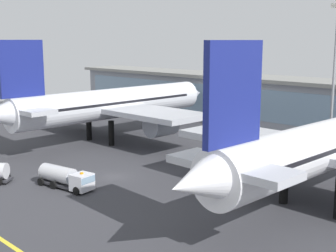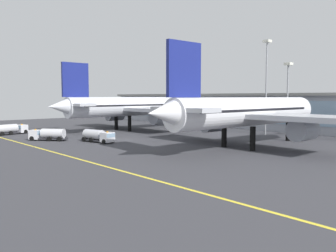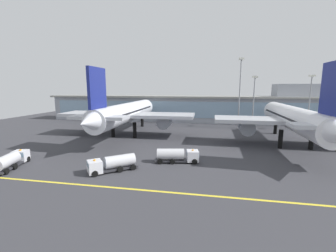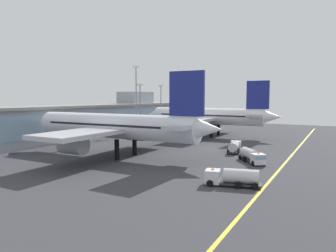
% 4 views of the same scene
% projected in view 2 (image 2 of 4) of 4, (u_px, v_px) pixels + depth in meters
% --- Properties ---
extents(ground_plane, '(189.50, 189.50, 0.00)m').
position_uv_depth(ground_plane, '(128.00, 140.00, 86.64)').
color(ground_plane, '#38383D').
extents(taxiway_centreline_stripe, '(151.60, 0.50, 0.01)m').
position_uv_depth(taxiway_centreline_stripe, '(40.00, 148.00, 72.01)').
color(taxiway_centreline_stripe, yellow).
rests_on(taxiway_centreline_stripe, ground).
extents(terminal_building, '(138.36, 14.00, 16.84)m').
position_uv_depth(terminal_building, '(254.00, 109.00, 118.07)').
color(terminal_building, '#9399A3').
rests_on(terminal_building, ground).
extents(airliner_near_left, '(43.00, 54.23, 20.02)m').
position_uv_depth(airliner_near_left, '(131.00, 107.00, 111.73)').
color(airliner_near_left, black).
rests_on(airliner_near_left, ground).
extents(airliner_near_right, '(40.54, 52.10, 19.99)m').
position_uv_depth(airliner_near_right, '(247.00, 112.00, 72.96)').
color(airliner_near_right, black).
rests_on(airliner_near_right, ground).
extents(fuel_tanker_truck, '(8.57, 7.56, 2.90)m').
position_uv_depth(fuel_tanker_truck, '(47.00, 134.00, 84.95)').
color(fuel_tanker_truck, black).
rests_on(fuel_tanker_truck, ground).
extents(baggage_tug_near, '(9.33, 4.32, 2.90)m').
position_uv_depth(baggage_tug_near, '(99.00, 136.00, 81.40)').
color(baggage_tug_near, black).
rests_on(baggage_tug_near, ground).
extents(service_truck_far, '(4.74, 9.36, 2.90)m').
position_uv_depth(service_truck_far, '(12.00, 129.00, 98.83)').
color(service_truck_far, black).
rests_on(service_truck_far, ground).
extents(apron_light_mast_west, '(1.80, 1.80, 19.62)m').
position_uv_depth(apron_light_mast_west, '(288.00, 87.00, 93.95)').
color(apron_light_mast_west, gray).
rests_on(apron_light_mast_west, ground).
extents(apron_light_mast_centre, '(1.80, 1.80, 25.97)m').
position_uv_depth(apron_light_mast_centre, '(267.00, 74.00, 96.39)').
color(apron_light_mast_centre, gray).
rests_on(apron_light_mast_centre, ground).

